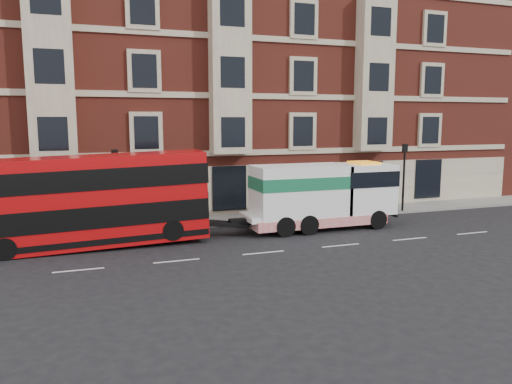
# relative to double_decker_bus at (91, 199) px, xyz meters

# --- Properties ---
(ground) EXTENTS (120.00, 120.00, 0.00)m
(ground) POSITION_rel_double_decker_bus_xyz_m (7.32, -3.71, -2.32)
(ground) COLOR black
(ground) RESTS_ON ground
(sidewalk) EXTENTS (90.00, 3.00, 0.15)m
(sidewalk) POSITION_rel_double_decker_bus_xyz_m (7.32, 3.79, -2.24)
(sidewalk) COLOR slate
(sidewalk) RESTS_ON ground
(victorian_terrace) EXTENTS (45.00, 12.00, 20.40)m
(victorian_terrace) POSITION_rel_double_decker_bus_xyz_m (7.82, 11.29, 7.75)
(victorian_terrace) COLOR maroon
(victorian_terrace) RESTS_ON ground
(lamp_post_west) EXTENTS (0.35, 0.15, 4.35)m
(lamp_post_west) POSITION_rel_double_decker_bus_xyz_m (1.32, 2.49, 0.36)
(lamp_post_west) COLOR black
(lamp_post_west) RESTS_ON sidewalk
(lamp_post_east) EXTENTS (0.35, 0.15, 4.35)m
(lamp_post_east) POSITION_rel_double_decker_bus_xyz_m (19.32, 2.49, 0.36)
(lamp_post_east) COLOR black
(lamp_post_east) RESTS_ON sidewalk
(double_decker_bus) EXTENTS (10.81, 2.48, 4.38)m
(double_decker_bus) POSITION_rel_double_decker_bus_xyz_m (0.00, 0.00, 0.00)
(double_decker_bus) COLOR #B60A0C
(double_decker_bus) RESTS_ON ground
(tow_truck) EXTENTS (8.65, 2.56, 3.61)m
(tow_truck) POSITION_rel_double_decker_bus_xyz_m (12.06, 0.00, -0.41)
(tow_truck) COLOR white
(tow_truck) RESTS_ON ground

